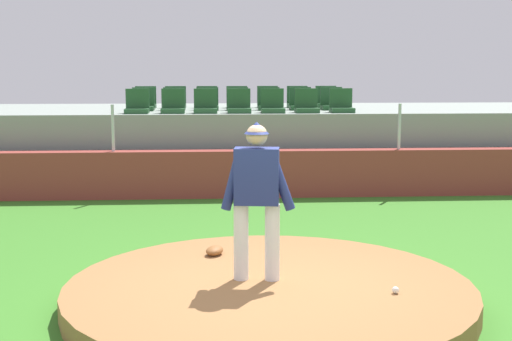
{
  "coord_description": "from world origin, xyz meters",
  "views": [
    {
      "loc": [
        -0.61,
        -7.36,
        2.56
      ],
      "look_at": [
        0.0,
        2.24,
        1.13
      ],
      "focal_mm": 49.94,
      "sensor_mm": 36.0,
      "label": 1
    }
  ],
  "objects_px": {
    "stadium_chair_17": "(237,101)",
    "stadium_chair_1": "(173,106)",
    "stadium_chair_0": "(137,106)",
    "pitcher": "(257,189)",
    "stadium_chair_18": "(268,101)",
    "stadium_chair_3": "(239,105)",
    "stadium_chair_19": "(298,101)",
    "stadium_chair_2": "(205,105)",
    "stadium_chair_9": "(208,103)",
    "stadium_chair_4": "(273,105)",
    "stadium_chair_11": "(269,103)",
    "stadium_chair_12": "(300,103)",
    "stadium_chair_15": "(176,101)",
    "stadium_chair_16": "(207,101)",
    "stadium_chair_6": "(341,105)",
    "fielding_glove": "(215,251)",
    "stadium_chair_13": "(332,103)",
    "stadium_chair_10": "(238,103)",
    "stadium_chair_7": "(143,103)",
    "baseball": "(395,290)",
    "stadium_chair_20": "(326,101)",
    "stadium_chair_5": "(307,105)",
    "stadium_chair_14": "(145,101)",
    "stadium_chair_8": "(174,103)"
  },
  "relations": [
    {
      "from": "stadium_chair_17",
      "to": "stadium_chair_19",
      "type": "relative_size",
      "value": 1.0
    },
    {
      "from": "stadium_chair_11",
      "to": "stadium_chair_20",
      "type": "bearing_deg",
      "value": -147.52
    },
    {
      "from": "stadium_chair_1",
      "to": "stadium_chair_6",
      "type": "height_order",
      "value": "same"
    },
    {
      "from": "pitcher",
      "to": "stadium_chair_6",
      "type": "distance_m",
      "value": 7.65
    },
    {
      "from": "stadium_chair_10",
      "to": "stadium_chair_18",
      "type": "height_order",
      "value": "same"
    },
    {
      "from": "stadium_chair_1",
      "to": "stadium_chair_14",
      "type": "distance_m",
      "value": 1.94
    },
    {
      "from": "stadium_chair_8",
      "to": "stadium_chair_13",
      "type": "height_order",
      "value": "same"
    },
    {
      "from": "stadium_chair_9",
      "to": "stadium_chair_13",
      "type": "xyz_separation_m",
      "value": [
        2.76,
        -0.02,
        0.0
      ]
    },
    {
      "from": "stadium_chair_9",
      "to": "stadium_chair_12",
      "type": "xyz_separation_m",
      "value": [
        2.06,
        -0.02,
        0.0
      ]
    },
    {
      "from": "stadium_chair_2",
      "to": "stadium_chair_17",
      "type": "bearing_deg",
      "value": -111.87
    },
    {
      "from": "stadium_chair_5",
      "to": "stadium_chair_6",
      "type": "height_order",
      "value": "same"
    },
    {
      "from": "stadium_chair_2",
      "to": "stadium_chair_6",
      "type": "height_order",
      "value": "same"
    },
    {
      "from": "stadium_chair_14",
      "to": "stadium_chair_6",
      "type": "bearing_deg",
      "value": 157.18
    },
    {
      "from": "stadium_chair_3",
      "to": "stadium_chair_4",
      "type": "xyz_separation_m",
      "value": [
        0.7,
        -0.01,
        0.0
      ]
    },
    {
      "from": "stadium_chair_0",
      "to": "stadium_chair_16",
      "type": "distance_m",
      "value": 2.32
    },
    {
      "from": "stadium_chair_11",
      "to": "stadium_chair_8",
      "type": "bearing_deg",
      "value": 0.36
    },
    {
      "from": "pitcher",
      "to": "stadium_chair_18",
      "type": "distance_m",
      "value": 9.16
    },
    {
      "from": "baseball",
      "to": "stadium_chair_20",
      "type": "bearing_deg",
      "value": 85.1
    },
    {
      "from": "stadium_chair_1",
      "to": "stadium_chair_4",
      "type": "height_order",
      "value": "same"
    },
    {
      "from": "stadium_chair_7",
      "to": "stadium_chair_9",
      "type": "height_order",
      "value": "same"
    },
    {
      "from": "stadium_chair_2",
      "to": "stadium_chair_19",
      "type": "relative_size",
      "value": 1.0
    },
    {
      "from": "stadium_chair_4",
      "to": "baseball",
      "type": "bearing_deg",
      "value": 94.34
    },
    {
      "from": "stadium_chair_2",
      "to": "stadium_chair_18",
      "type": "xyz_separation_m",
      "value": [
        1.44,
        1.84,
        0.0
      ]
    },
    {
      "from": "stadium_chair_12",
      "to": "stadium_chair_19",
      "type": "xyz_separation_m",
      "value": [
        0.04,
        0.89,
        0.0
      ]
    },
    {
      "from": "fielding_glove",
      "to": "stadium_chair_3",
      "type": "height_order",
      "value": "stadium_chair_3"
    },
    {
      "from": "stadium_chair_3",
      "to": "stadium_chair_20",
      "type": "height_order",
      "value": "same"
    },
    {
      "from": "stadium_chair_7",
      "to": "stadium_chair_14",
      "type": "height_order",
      "value": "same"
    },
    {
      "from": "stadium_chair_0",
      "to": "stadium_chair_9",
      "type": "relative_size",
      "value": 1.0
    },
    {
      "from": "stadium_chair_2",
      "to": "stadium_chair_12",
      "type": "distance_m",
      "value": 2.29
    },
    {
      "from": "fielding_glove",
      "to": "stadium_chair_6",
      "type": "distance_m",
      "value": 6.95
    },
    {
      "from": "stadium_chair_13",
      "to": "stadium_chair_16",
      "type": "xyz_separation_m",
      "value": [
        -2.77,
        0.9,
        0.0
      ]
    },
    {
      "from": "stadium_chair_4",
      "to": "stadium_chair_10",
      "type": "xyz_separation_m",
      "value": [
        -0.69,
        0.93,
        0.0
      ]
    },
    {
      "from": "stadium_chair_11",
      "to": "stadium_chair_17",
      "type": "distance_m",
      "value": 1.11
    },
    {
      "from": "stadium_chair_15",
      "to": "stadium_chair_19",
      "type": "bearing_deg",
      "value": 179.81
    },
    {
      "from": "stadium_chair_10",
      "to": "stadium_chair_11",
      "type": "bearing_deg",
      "value": 178.48
    },
    {
      "from": "stadium_chair_3",
      "to": "stadium_chair_19",
      "type": "xyz_separation_m",
      "value": [
        1.44,
        1.81,
        0.0
      ]
    },
    {
      "from": "stadium_chair_7",
      "to": "stadium_chair_17",
      "type": "height_order",
      "value": "same"
    },
    {
      "from": "stadium_chair_17",
      "to": "stadium_chair_5",
      "type": "bearing_deg",
      "value": 127.66
    },
    {
      "from": "stadium_chair_14",
      "to": "stadium_chair_19",
      "type": "relative_size",
      "value": 1.0
    },
    {
      "from": "baseball",
      "to": "stadium_chair_9",
      "type": "relative_size",
      "value": 0.15
    },
    {
      "from": "stadium_chair_4",
      "to": "stadium_chair_11",
      "type": "xyz_separation_m",
      "value": [
        -0.0,
        0.92,
        0.0
      ]
    },
    {
      "from": "stadium_chair_0",
      "to": "stadium_chair_1",
      "type": "height_order",
      "value": "same"
    },
    {
      "from": "stadium_chair_2",
      "to": "stadium_chair_9",
      "type": "distance_m",
      "value": 0.94
    },
    {
      "from": "fielding_glove",
      "to": "stadium_chair_19",
      "type": "distance_m",
      "value": 8.4
    },
    {
      "from": "stadium_chair_17",
      "to": "stadium_chair_1",
      "type": "bearing_deg",
      "value": 52.19
    },
    {
      "from": "stadium_chair_6",
      "to": "stadium_chair_1",
      "type": "bearing_deg",
      "value": 0.24
    },
    {
      "from": "pitcher",
      "to": "stadium_chair_7",
      "type": "bearing_deg",
      "value": 111.05
    },
    {
      "from": "stadium_chair_15",
      "to": "stadium_chair_16",
      "type": "bearing_deg",
      "value": -179.87
    },
    {
      "from": "stadium_chair_15",
      "to": "stadium_chair_10",
      "type": "bearing_deg",
      "value": 147.52
    },
    {
      "from": "stadium_chair_5",
      "to": "stadium_chair_17",
      "type": "xyz_separation_m",
      "value": [
        -1.39,
        1.8,
        0.0
      ]
    }
  ]
}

